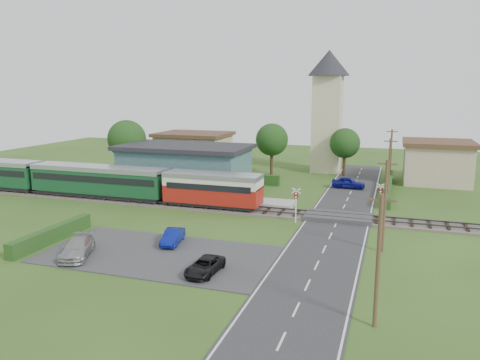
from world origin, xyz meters
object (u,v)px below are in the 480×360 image
(house_east, at_px, (437,162))
(car_park_dark, at_px, (205,266))
(station_building, at_px, (185,166))
(crossing_signal_near, at_px, (296,200))
(equipment_hut, at_px, (103,178))
(train, at_px, (75,178))
(crossing_signal_far, at_px, (380,195))
(house_west, at_px, (194,150))
(church_tower, at_px, (328,102))
(car_on_road, at_px, (348,183))
(pedestrian_near, at_px, (229,190))
(car_park_silver, at_px, (77,248))
(car_park_blue, at_px, (173,237))
(pedestrian_far, at_px, (114,182))

(house_east, bearing_deg, car_park_dark, -113.61)
(station_building, distance_m, crossing_signal_near, 19.98)
(equipment_hut, xyz_separation_m, station_building, (8.00, 5.79, 0.95))
(train, relative_size, house_east, 4.91)
(house_east, height_order, crossing_signal_far, house_east)
(crossing_signal_far, bearing_deg, station_building, 164.37)
(crossing_signal_near, bearing_deg, crossing_signal_far, 33.69)
(house_west, relative_size, car_park_dark, 2.96)
(church_tower, relative_size, car_on_road, 4.39)
(pedestrian_near, bearing_deg, crossing_signal_near, 165.64)
(station_building, xyz_separation_m, car_on_road, (19.49, 5.56, -1.96))
(station_building, relative_size, crossing_signal_near, 4.88)
(equipment_hut, distance_m, crossing_signal_near, 25.04)
(car_park_silver, bearing_deg, crossing_signal_far, 20.19)
(car_park_blue, distance_m, car_park_dark, 6.81)
(church_tower, height_order, car_on_road, church_tower)
(house_east, relative_size, car_on_road, 2.19)
(house_west, distance_m, pedestrian_near, 23.33)
(equipment_hut, distance_m, house_west, 20.05)
(house_east, height_order, car_on_road, house_east)
(equipment_hut, bearing_deg, pedestrian_near, 1.14)
(equipment_hut, relative_size, church_tower, 0.14)
(equipment_hut, relative_size, station_building, 0.16)
(house_west, height_order, car_park_blue, house_west)
(car_park_dark, xyz_separation_m, pedestrian_near, (-5.49, 19.88, 0.68))
(car_park_silver, xyz_separation_m, car_park_dark, (10.01, -0.02, -0.14))
(crossing_signal_near, bearing_deg, car_on_road, 79.69)
(equipment_hut, height_order, train, train)
(crossing_signal_near, height_order, crossing_signal_far, same)
(house_west, height_order, car_park_dark, house_west)
(crossing_signal_near, bearing_deg, car_park_dark, -102.80)
(equipment_hut, xyz_separation_m, car_park_dark, (21.23, -19.56, -1.16))
(car_on_road, height_order, pedestrian_near, pedestrian_near)
(car_park_silver, bearing_deg, station_building, 74.84)
(crossing_signal_far, height_order, car_park_silver, crossing_signal_far)
(crossing_signal_near, relative_size, pedestrian_near, 1.99)
(car_park_silver, height_order, car_park_dark, car_park_silver)
(church_tower, bearing_deg, equipment_hut, -135.25)
(car_park_silver, height_order, pedestrian_near, pedestrian_near)
(train, distance_m, car_on_road, 32.45)
(equipment_hut, relative_size, car_park_silver, 0.57)
(house_west, bearing_deg, crossing_signal_far, -35.77)
(car_park_blue, bearing_deg, crossing_signal_near, 38.49)
(car_park_silver, height_order, pedestrian_far, pedestrian_far)
(crossing_signal_near, height_order, car_park_silver, crossing_signal_near)
(car_park_blue, bearing_deg, house_east, 46.86)
(car_park_silver, relative_size, pedestrian_near, 2.72)
(crossing_signal_near, height_order, car_park_dark, crossing_signal_near)
(church_tower, height_order, car_park_dark, church_tower)
(car_park_blue, bearing_deg, pedestrian_near, 82.39)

